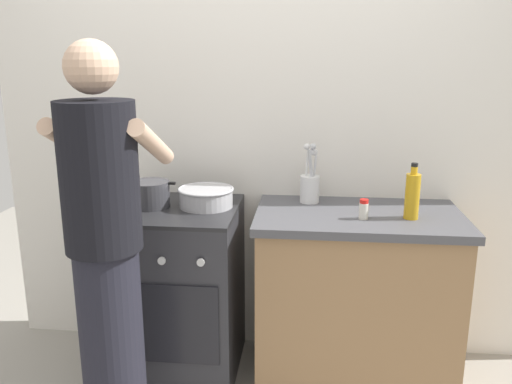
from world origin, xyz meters
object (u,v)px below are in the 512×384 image
(utensil_crock, at_px, (310,185))
(pot, at_px, (150,194))
(spice_bottle, at_px, (364,209))
(mixing_bowl, at_px, (206,196))
(oil_bottle, at_px, (412,195))
(stove_range, at_px, (181,290))
(person, at_px, (106,257))

(utensil_crock, bearing_deg, pot, -168.03)
(utensil_crock, xyz_separation_m, spice_bottle, (0.25, -0.27, -0.05))
(mixing_bowl, distance_m, spice_bottle, 0.78)
(mixing_bowl, bearing_deg, oil_bottle, -5.54)
(stove_range, bearing_deg, person, -103.67)
(stove_range, distance_m, spice_bottle, 1.04)
(mixing_bowl, bearing_deg, stove_range, -165.45)
(utensil_crock, distance_m, oil_bottle, 0.53)
(pot, bearing_deg, spice_bottle, -5.26)
(spice_bottle, bearing_deg, utensil_crock, 133.47)
(pot, distance_m, mixing_bowl, 0.28)
(oil_bottle, height_order, person, person)
(spice_bottle, bearing_deg, oil_bottle, 7.85)
(utensil_crock, distance_m, spice_bottle, 0.37)
(spice_bottle, bearing_deg, mixing_bowl, 170.66)
(stove_range, xyz_separation_m, spice_bottle, (0.91, -0.09, 0.50))
(pot, height_order, oil_bottle, oil_bottle)
(pot, xyz_separation_m, mixing_bowl, (0.28, 0.03, -0.01))
(mixing_bowl, height_order, utensil_crock, utensil_crock)
(pot, distance_m, spice_bottle, 1.06)
(pot, relative_size, mixing_bowl, 0.94)
(pot, distance_m, oil_bottle, 1.27)
(pot, xyz_separation_m, oil_bottle, (1.27, -0.07, 0.05))
(spice_bottle, distance_m, oil_bottle, 0.23)
(spice_bottle, relative_size, oil_bottle, 0.36)
(utensil_crock, relative_size, oil_bottle, 1.18)
(mixing_bowl, distance_m, person, 0.69)
(oil_bottle, bearing_deg, mixing_bowl, 174.46)
(stove_range, height_order, pot, pot)
(pot, height_order, utensil_crock, utensil_crock)
(spice_bottle, height_order, person, person)
(utensil_crock, xyz_separation_m, person, (-0.80, -0.76, -0.13))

